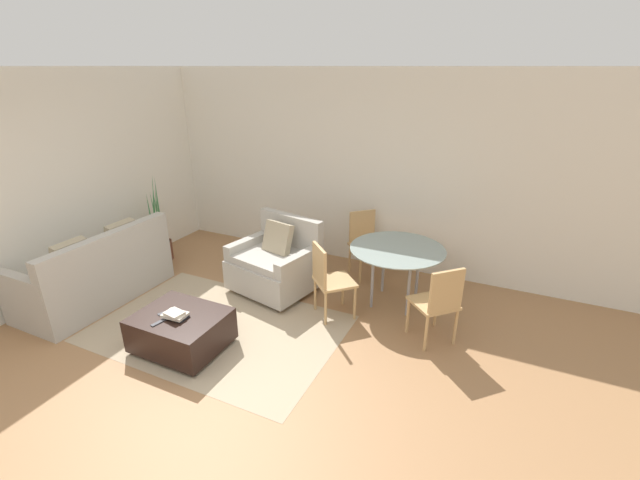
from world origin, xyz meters
TOP-DOWN VIEW (x-y plane):
  - ground_plane at (0.00, 0.00)m, footprint 20.00×20.00m
  - wall_back at (0.00, 3.35)m, footprint 12.00×0.06m
  - wall_left at (-2.76, 1.50)m, footprint 0.06×12.00m
  - area_rug at (-0.44, 0.93)m, footprint 2.71×1.82m
  - couch at (-2.20, 0.83)m, footprint 0.86×1.78m
  - armchair at (-0.32, 2.01)m, footprint 1.15×1.04m
  - ottoman at (-0.56, 0.49)m, footprint 0.89×0.72m
  - book_stack at (-0.55, 0.43)m, footprint 0.25×0.19m
  - tv_remote_primary at (-0.64, 0.29)m, footprint 0.07×0.17m
  - tv_remote_secondary at (-0.71, 0.45)m, footprint 0.10×0.15m
  - potted_plant at (-2.39, 2.08)m, footprint 0.33×0.33m
  - dining_table at (1.19, 2.33)m, footprint 1.14×1.14m
  - dining_chair_near_left at (0.56, 1.70)m, footprint 0.59×0.59m
  - dining_chair_near_right at (1.82, 1.70)m, footprint 0.59×0.59m
  - dining_chair_far_left at (0.56, 2.96)m, footprint 0.59×0.59m

SIDE VIEW (x-z plane):
  - ground_plane at x=0.00m, z-range 0.00..0.00m
  - area_rug at x=-0.44m, z-range 0.00..0.01m
  - ottoman at x=-0.56m, z-range 0.02..0.41m
  - potted_plant at x=-2.39m, z-range -0.36..0.95m
  - couch at x=-2.20m, z-range -0.15..0.79m
  - armchair at x=-0.32m, z-range -0.11..0.84m
  - tv_remote_primary at x=-0.64m, z-range 0.40..0.41m
  - tv_remote_secondary at x=-0.71m, z-range 0.40..0.41m
  - book_stack at x=-0.55m, z-range 0.39..0.47m
  - dining_chair_near_left at x=0.56m, z-range 0.07..0.97m
  - dining_chair_near_right at x=1.82m, z-range 0.07..0.97m
  - dining_chair_far_left at x=0.56m, z-range 0.07..0.97m
  - dining_table at x=1.19m, z-range 0.29..1.03m
  - wall_back at x=0.00m, z-range 0.00..2.75m
  - wall_left at x=-2.76m, z-range 0.00..2.75m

